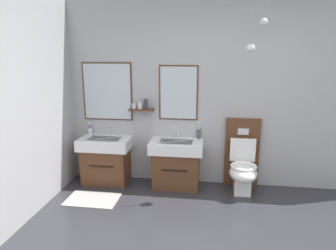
{
  "coord_description": "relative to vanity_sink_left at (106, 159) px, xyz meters",
  "views": [
    {
      "loc": [
        -0.25,
        -2.24,
        1.92
      ],
      "look_at": [
        -0.81,
        1.68,
        0.96
      ],
      "focal_mm": 32.58,
      "sensor_mm": 36.0,
      "label": 1
    }
  ],
  "objects": [
    {
      "name": "tap_on_right_sink",
      "position": [
        1.05,
        0.17,
        0.39
      ],
      "size": [
        0.03,
        0.13,
        0.11
      ],
      "color": "silver",
      "rests_on": "vanity_sink_right"
    },
    {
      "name": "bath_mat",
      "position": [
        0.0,
        -0.59,
        -0.36
      ],
      "size": [
        0.68,
        0.44,
        0.01
      ],
      "primitive_type": "cube",
      "color": "#9E9993",
      "rests_on": "ground"
    },
    {
      "name": "toothbrush_cup",
      "position": [
        -0.29,
        0.16,
        0.37
      ],
      "size": [
        0.07,
        0.07,
        0.19
      ],
      "color": "silver",
      "rests_on": "vanity_sink_left"
    },
    {
      "name": "soap_dispenser",
      "position": [
        1.35,
        0.17,
        0.39
      ],
      "size": [
        0.06,
        0.06,
        0.17
      ],
      "color": "#4C4C51",
      "rests_on": "vanity_sink_right"
    },
    {
      "name": "toilet",
      "position": [
        1.98,
        0.0,
        0.01
      ],
      "size": [
        0.48,
        0.62,
        1.0
      ],
      "color": "#56331E",
      "rests_on": "ground"
    },
    {
      "name": "vanity_sink_left",
      "position": [
        0.0,
        0.0,
        0.0
      ],
      "size": [
        0.74,
        0.48,
        0.68
      ],
      "color": "#56331E",
      "rests_on": "ground"
    },
    {
      "name": "vanity_sink_right",
      "position": [
        1.05,
        0.0,
        0.0
      ],
      "size": [
        0.74,
        0.48,
        0.68
      ],
      "color": "#56331E",
      "rests_on": "ground"
    },
    {
      "name": "tap_on_left_sink",
      "position": [
        0.0,
        0.17,
        0.39
      ],
      "size": [
        0.03,
        0.13,
        0.11
      ],
      "color": "silver",
      "rests_on": "vanity_sink_left"
    },
    {
      "name": "wall_back",
      "position": [
        1.74,
        0.26,
        0.98
      ],
      "size": [
        4.87,
        0.55,
        2.69
      ],
      "color": "#A8A8AA",
      "rests_on": "ground"
    }
  ]
}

